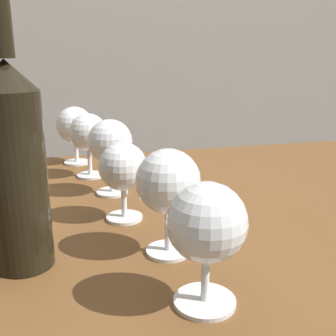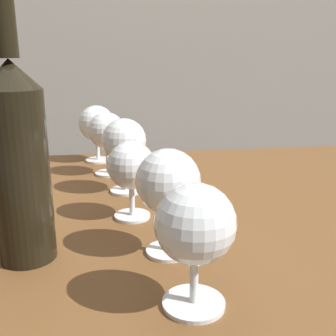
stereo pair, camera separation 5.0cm
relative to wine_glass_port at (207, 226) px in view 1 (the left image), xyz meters
name	(u,v)px [view 1 (the left image)]	position (x,y,z in m)	size (l,w,h in m)	color
dining_table	(156,255)	(0.01, 0.28, -0.18)	(1.29, 0.81, 0.72)	brown
wine_glass_port	(207,226)	(0.00, 0.00, 0.00)	(0.08, 0.08, 0.14)	white
wine_glass_merlot	(168,184)	(-0.01, 0.12, 0.01)	(0.08, 0.08, 0.14)	white
wine_glass_amber	(123,169)	(-0.05, 0.25, -0.01)	(0.08, 0.08, 0.13)	white
wine_glass_white	(110,142)	(-0.06, 0.37, 0.01)	(0.08, 0.08, 0.14)	white
wine_glass_cabernet	(88,133)	(-0.09, 0.49, 0.01)	(0.08, 0.08, 0.14)	white
wine_glass_chardonnay	(75,125)	(-0.11, 0.61, 0.00)	(0.09, 0.09, 0.14)	white
wine_bottle	(15,163)	(-0.19, 0.13, 0.04)	(0.07, 0.07, 0.33)	black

